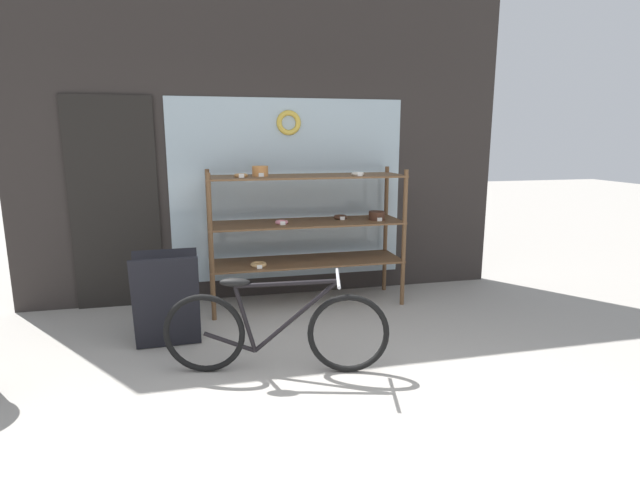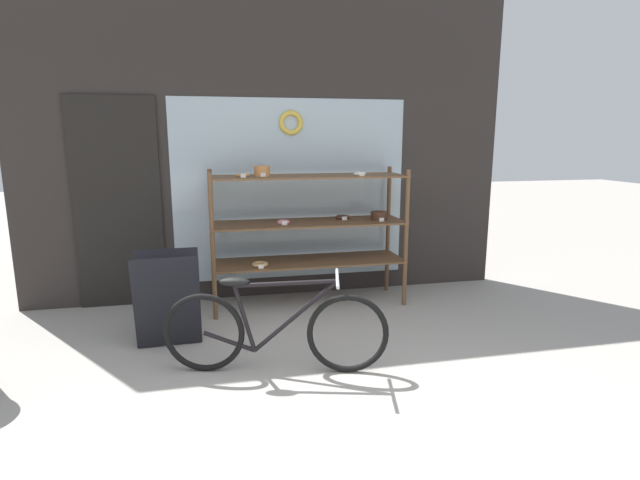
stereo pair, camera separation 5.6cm
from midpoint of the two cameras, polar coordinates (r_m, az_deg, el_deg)
name	(u,v)px [view 2 (the right image)]	position (r m, az deg, el deg)	size (l,w,h in m)	color
ground_plane	(338,441)	(3.08, 2.62, -21.96)	(30.00, 30.00, 0.00)	gray
storefront_facade	(267,140)	(5.34, -5.74, 11.28)	(5.14, 0.13, 3.45)	#2D2826
display_case	(309,221)	(5.04, -1.00, 2.16)	(1.95, 0.57, 1.43)	brown
bicycle	(274,330)	(3.71, -4.79, -10.18)	(1.62, 0.55, 0.73)	black
sandwich_board	(168,300)	(4.29, -16.66, -6.55)	(0.53, 0.40, 0.79)	black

